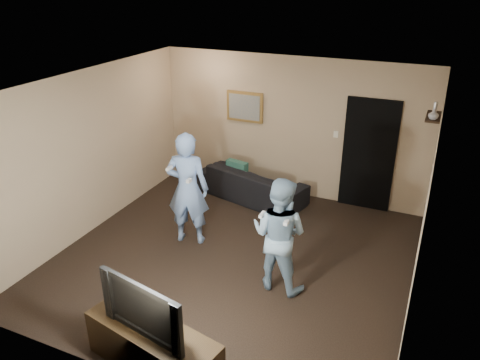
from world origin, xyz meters
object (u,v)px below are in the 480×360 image
at_px(sofa, 252,183).
at_px(wii_player_right, 279,234).
at_px(tv_console, 153,349).
at_px(wii_player_left, 188,189).
at_px(television, 149,305).

distance_m(sofa, wii_player_right, 2.73).
bearing_deg(sofa, tv_console, 112.56).
xyz_separation_m(sofa, wii_player_left, (-0.32, -1.79, 0.60)).
relative_size(tv_console, wii_player_right, 0.98).
bearing_deg(tv_console, television, 11.69).
bearing_deg(tv_console, sofa, 110.07).
bearing_deg(wii_player_left, television, -68.87).
xyz_separation_m(wii_player_left, wii_player_right, (1.67, -0.54, -0.10)).
xyz_separation_m(sofa, television, (0.62, -4.24, 0.54)).
height_order(sofa, wii_player_left, wii_player_left).
xyz_separation_m(tv_console, wii_player_right, (0.72, 1.92, 0.55)).
xyz_separation_m(tv_console, wii_player_left, (-0.95, 2.45, 0.65)).
xyz_separation_m(television, wii_player_left, (-0.95, 2.45, 0.06)).
bearing_deg(tv_console, wii_player_right, 81.06).
bearing_deg(tv_console, wii_player_left, 122.82).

